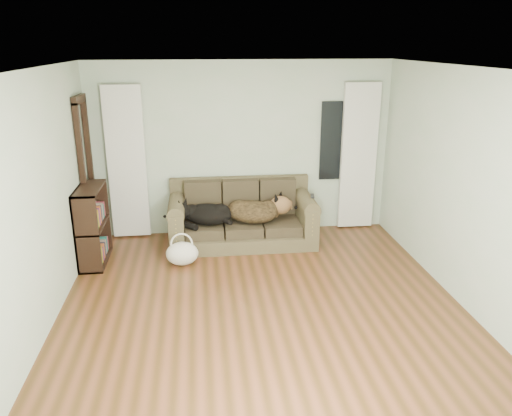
{
  "coord_description": "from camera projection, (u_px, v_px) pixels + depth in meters",
  "views": [
    {
      "loc": [
        -0.65,
        -4.88,
        2.85
      ],
      "look_at": [
        0.11,
        1.6,
        0.66
      ],
      "focal_mm": 35.0,
      "sensor_mm": 36.0,
      "label": 1
    }
  ],
  "objects": [
    {
      "name": "wall_left",
      "position": [
        37.0,
        207.0,
        4.91
      ],
      "size": [
        0.04,
        5.0,
        2.6
      ],
      "primitive_type": "cube",
      "color": "beige",
      "rests_on": "ground"
    },
    {
      "name": "dog_shepherd",
      "position": [
        256.0,
        212.0,
        7.23
      ],
      "size": [
        0.9,
        0.75,
        0.34
      ],
      "primitive_type": "ellipsoid",
      "rotation": [
        0.0,
        0.0,
        2.84
      ],
      "color": "black",
      "rests_on": "sofa"
    },
    {
      "name": "wall_back",
      "position": [
        242.0,
        149.0,
        7.51
      ],
      "size": [
        4.5,
        0.04,
        2.6
      ],
      "primitive_type": "cube",
      "color": "beige",
      "rests_on": "ground"
    },
    {
      "name": "sofa",
      "position": [
        242.0,
        214.0,
        7.28
      ],
      "size": [
        2.1,
        0.91,
        0.86
      ],
      "primitive_type": "cube",
      "color": "brown",
      "rests_on": "floor"
    },
    {
      "name": "wall_right",
      "position": [
        469.0,
        191.0,
        5.41
      ],
      "size": [
        0.04,
        5.0,
        2.6
      ],
      "primitive_type": "cube",
      "color": "beige",
      "rests_on": "ground"
    },
    {
      "name": "tote_bag",
      "position": [
        182.0,
        253.0,
        6.65
      ],
      "size": [
        0.52,
        0.47,
        0.31
      ],
      "primitive_type": "ellipsoid",
      "rotation": [
        0.0,
        0.0,
        -0.37
      ],
      "color": "silver",
      "rests_on": "floor"
    },
    {
      "name": "tv_remote",
      "position": [
        312.0,
        196.0,
        7.18
      ],
      "size": [
        0.08,
        0.18,
        0.02
      ],
      "primitive_type": "cube",
      "rotation": [
        0.0,
        0.0,
        -0.17
      ],
      "color": "black",
      "rests_on": "sofa"
    },
    {
      "name": "door_casing",
      "position": [
        87.0,
        177.0,
        6.93
      ],
      "size": [
        0.07,
        0.6,
        2.1
      ],
      "primitive_type": "cube",
      "color": "black",
      "rests_on": "ground"
    },
    {
      "name": "dog_black_lab",
      "position": [
        205.0,
        215.0,
        7.14
      ],
      "size": [
        0.81,
        0.68,
        0.3
      ],
      "primitive_type": "ellipsoid",
      "rotation": [
        0.0,
        0.0,
        -0.31
      ],
      "color": "black",
      "rests_on": "sofa"
    },
    {
      "name": "floor",
      "position": [
        263.0,
        309.0,
        5.57
      ],
      "size": [
        5.0,
        5.0,
        0.0
      ],
      "primitive_type": "plane",
      "color": "#462D12",
      "rests_on": "ground"
    },
    {
      "name": "bookshelf",
      "position": [
        93.0,
        227.0,
        6.64
      ],
      "size": [
        0.35,
        0.85,
        1.04
      ],
      "primitive_type": "cube",
      "rotation": [
        0.0,
        0.0,
        -0.05
      ],
      "color": "black",
      "rests_on": "floor"
    },
    {
      "name": "ceiling",
      "position": [
        264.0,
        68.0,
        4.75
      ],
      "size": [
        5.0,
        5.0,
        0.0
      ],
      "primitive_type": "plane",
      "color": "white",
      "rests_on": "ground"
    },
    {
      "name": "window_pane",
      "position": [
        336.0,
        141.0,
        7.61
      ],
      "size": [
        0.5,
        0.03,
        1.2
      ],
      "primitive_type": "cube",
      "color": "black",
      "rests_on": "wall_back"
    },
    {
      "name": "curtain_left",
      "position": [
        127.0,
        163.0,
        7.3
      ],
      "size": [
        0.55,
        0.08,
        2.25
      ],
      "primitive_type": "cube",
      "color": "white",
      "rests_on": "ground"
    },
    {
      "name": "curtain_right",
      "position": [
        358.0,
        157.0,
        7.69
      ],
      "size": [
        0.55,
        0.08,
        2.25
      ],
      "primitive_type": "cube",
      "color": "white",
      "rests_on": "ground"
    }
  ]
}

